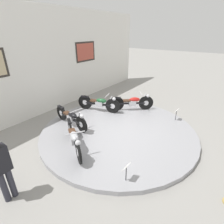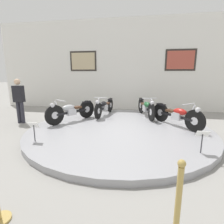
# 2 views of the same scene
# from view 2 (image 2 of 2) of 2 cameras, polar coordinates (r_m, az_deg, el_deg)

# --- Properties ---
(ground_plane) EXTENTS (60.00, 60.00, 0.00)m
(ground_plane) POSITION_cam_2_polar(r_m,az_deg,el_deg) (5.61, 2.47, -6.51)
(ground_plane) COLOR gray
(display_platform) EXTENTS (5.65, 5.65, 0.15)m
(display_platform) POSITION_cam_2_polar(r_m,az_deg,el_deg) (5.59, 2.48, -5.80)
(display_platform) COLOR #99999E
(display_platform) RESTS_ON ground_plane
(back_wall) EXTENTS (14.00, 0.22, 4.47)m
(back_wall) POSITION_cam_2_polar(r_m,az_deg,el_deg) (9.14, 5.78, 14.92)
(back_wall) COLOR white
(back_wall) RESTS_ON ground_plane
(motorcycle_silver) EXTENTS (1.15, 1.73, 0.81)m
(motorcycle_silver) POSITION_cam_2_polar(r_m,az_deg,el_deg) (6.34, -13.26, 0.49)
(motorcycle_silver) COLOR black
(motorcycle_silver) RESTS_ON display_platform
(motorcycle_black) EXTENTS (0.54, 1.95, 0.78)m
(motorcycle_black) POSITION_cam_2_polar(r_m,az_deg,el_deg) (7.13, -2.54, 1.91)
(motorcycle_black) COLOR black
(motorcycle_black) RESTS_ON display_platform
(motorcycle_green) EXTENTS (0.69, 1.95, 0.81)m
(motorcycle_green) POSITION_cam_2_polar(r_m,az_deg,el_deg) (6.98, 11.06, 1.61)
(motorcycle_green) COLOR black
(motorcycle_green) RESTS_ON display_platform
(motorcycle_red) EXTENTS (1.32, 1.59, 0.81)m
(motorcycle_red) POSITION_cam_2_polar(r_m,az_deg,el_deg) (5.95, 20.50, -0.79)
(motorcycle_red) COLOR black
(motorcycle_red) RESTS_ON display_platform
(info_placard_front_left) EXTENTS (0.26, 0.11, 0.51)m
(info_placard_front_left) POSITION_cam_2_polar(r_m,az_deg,el_deg) (4.76, -24.17, -4.62)
(info_placard_front_left) COLOR #333338
(info_placard_front_left) RESTS_ON display_platform
(info_placard_front_centre) EXTENTS (0.26, 0.11, 0.51)m
(info_placard_front_centre) POSITION_cam_2_polar(r_m,az_deg,el_deg) (4.18, 27.42, -7.21)
(info_placard_front_centre) COLOR #333338
(info_placard_front_centre) RESTS_ON display_platform
(visitor_standing) EXTENTS (0.36, 0.22, 1.64)m
(visitor_standing) POSITION_cam_2_polar(r_m,az_deg,el_deg) (7.29, -28.09, 3.91)
(visitor_standing) COLOR #2D2D38
(visitor_standing) RESTS_ON ground_plane
(stanchion_post_right_of_entry) EXTENTS (0.28, 0.28, 1.02)m
(stanchion_post_right_of_entry) POSITION_cam_2_polar(r_m,az_deg,el_deg) (2.20, 20.30, -30.36)
(stanchion_post_right_of_entry) COLOR tan
(stanchion_post_right_of_entry) RESTS_ON ground_plane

